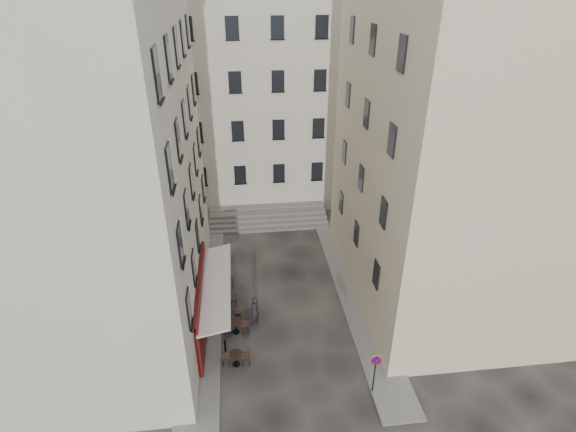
{
  "coord_description": "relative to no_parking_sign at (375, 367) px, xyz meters",
  "views": [
    {
      "loc": [
        -2.01,
        -18.08,
        17.3
      ],
      "look_at": [
        0.55,
        4.0,
        5.15
      ],
      "focal_mm": 28.0,
      "sensor_mm": 36.0,
      "label": 1
    }
  ],
  "objects": [
    {
      "name": "ground",
      "position": [
        -3.55,
        4.21,
        -1.66
      ],
      "size": [
        90.0,
        90.0,
        0.0
      ],
      "primitive_type": "plane",
      "color": "black",
      "rests_on": "ground"
    },
    {
      "name": "sidewalk_left",
      "position": [
        -8.05,
        8.21,
        -1.6
      ],
      "size": [
        2.0,
        22.0,
        0.12
      ],
      "primitive_type": "cube",
      "color": "slate",
      "rests_on": "ground"
    },
    {
      "name": "sidewalk_right",
      "position": [
        0.95,
        7.21,
        -1.6
      ],
      "size": [
        2.0,
        18.0,
        0.12
      ],
      "primitive_type": "cube",
      "color": "slate",
      "rests_on": "ground"
    },
    {
      "name": "building_left",
      "position": [
        -14.05,
        7.21,
        8.65
      ],
      "size": [
        12.2,
        16.2,
        20.6
      ],
      "color": "beige",
      "rests_on": "ground"
    },
    {
      "name": "building_right",
      "position": [
        6.95,
        7.71,
        7.65
      ],
      "size": [
        12.2,
        14.2,
        18.6
      ],
      "color": "beige",
      "rests_on": "ground"
    },
    {
      "name": "building_back",
      "position": [
        -4.55,
        23.21,
        7.65
      ],
      "size": [
        18.2,
        10.2,
        18.6
      ],
      "color": "beige",
      "rests_on": "ground"
    },
    {
      "name": "cafe_storefront",
      "position": [
        -7.87,
        5.21,
        0.21
      ],
      "size": [
        1.74,
        7.3,
        3.5
      ],
      "color": "#470A0C",
      "rests_on": "ground"
    },
    {
      "name": "stone_steps",
      "position": [
        -3.55,
        16.78,
        -1.26
      ],
      "size": [
        9.0,
        3.15,
        0.8
      ],
      "color": "#5E5B59",
      "rests_on": "ground"
    },
    {
      "name": "bollard_near",
      "position": [
        -6.8,
        3.21,
        -1.14
      ],
      "size": [
        0.12,
        0.12,
        0.98
      ],
      "color": "black",
      "rests_on": "ground"
    },
    {
      "name": "bollard_mid",
      "position": [
        -6.8,
        6.71,
        -1.14
      ],
      "size": [
        0.12,
        0.12,
        0.98
      ],
      "color": "black",
      "rests_on": "ground"
    },
    {
      "name": "bollard_far",
      "position": [
        -6.8,
        10.21,
        -1.14
      ],
      "size": [
        0.12,
        0.12,
        0.98
      ],
      "color": "black",
      "rests_on": "ground"
    },
    {
      "name": "no_parking_sign",
      "position": [
        0.0,
        0.0,
        0.0
      ],
      "size": [
        0.54,
        0.1,
        2.35
      ],
      "rotation": [
        0.0,
        0.0,
        -0.05
      ],
      "color": "black",
      "rests_on": "ground"
    },
    {
      "name": "bistro_table_a",
      "position": [
        -6.27,
        2.45,
        -1.17
      ],
      "size": [
        1.38,
        0.65,
        0.97
      ],
      "color": "black",
      "rests_on": "ground"
    },
    {
      "name": "bistro_table_b",
      "position": [
        -6.26,
        4.75,
        -1.16
      ],
      "size": [
        1.41,
        0.66,
        0.99
      ],
      "color": "black",
      "rests_on": "ground"
    },
    {
      "name": "bistro_table_c",
      "position": [
        -6.53,
        5.65,
        -1.23
      ],
      "size": [
        1.21,
        0.57,
        0.85
      ],
      "color": "black",
      "rests_on": "ground"
    },
    {
      "name": "bistro_table_d",
      "position": [
        -6.81,
        7.06,
        -1.21
      ],
      "size": [
        1.26,
        0.59,
        0.88
      ],
      "color": "black",
      "rests_on": "ground"
    },
    {
      "name": "bistro_table_e",
      "position": [
        -7.01,
        8.76,
        -1.19
      ],
      "size": [
        1.33,
        0.62,
        0.93
      ],
      "color": "black",
      "rests_on": "ground"
    },
    {
      "name": "pedestrian",
      "position": [
        -5.2,
        5.28,
        -0.74
      ],
      "size": [
        0.79,
        0.78,
        1.85
      ],
      "primitive_type": "imported",
      "rotation": [
        0.0,
        0.0,
        3.9
      ],
      "color": "black",
      "rests_on": "ground"
    }
  ]
}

